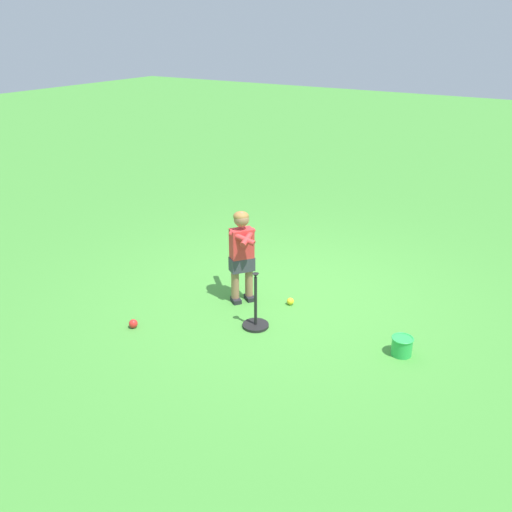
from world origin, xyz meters
The scene contains 6 objects.
ground_plane centered at (0.00, 0.00, 0.00)m, with size 40.00×40.00×0.00m, color #479338.
child_batter centered at (-0.34, -0.34, 0.65)m, with size 0.49×0.50×1.08m.
play_ball_near_batter centered at (-0.96, -1.48, 0.05)m, with size 0.09×0.09×0.09m, color red.
play_ball_center_lawn centered at (0.19, -0.14, 0.04)m, with size 0.08×0.08×0.08m, color yellow.
batting_tee centered at (0.12, -0.77, 0.10)m, with size 0.28×0.28×0.62m.
toy_bucket centered at (1.61, -0.47, 0.10)m, with size 0.22×0.22×0.19m.
Camera 1 is at (2.91, -5.19, 3.02)m, focal length 39.53 mm.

